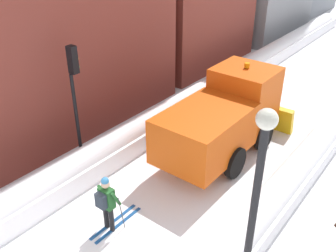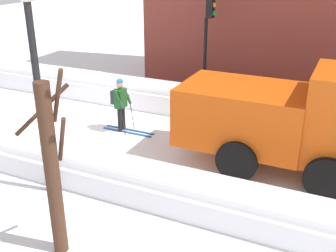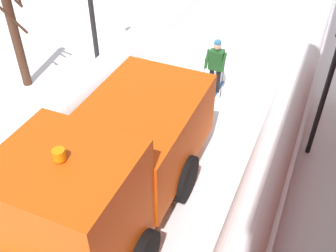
% 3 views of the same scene
% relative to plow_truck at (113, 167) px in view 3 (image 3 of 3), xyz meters
% --- Properties ---
extents(plow_truck, '(3.20, 5.98, 3.12)m').
position_rel_plow_truck_xyz_m(plow_truck, '(0.00, 0.00, 0.00)').
color(plow_truck, '#DB510F').
rests_on(plow_truck, ground).
extents(skier, '(0.62, 1.80, 1.81)m').
position_rel_plow_truck_xyz_m(skier, '(-0.41, -5.51, -0.48)').
color(skier, black).
rests_on(skier, ground).
extents(bare_tree_near, '(0.77, 1.14, 3.79)m').
position_rel_plow_truck_xyz_m(bare_tree_near, '(5.29, -3.51, 0.36)').
color(bare_tree_near, '#492D1E').
rests_on(bare_tree_near, ground).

